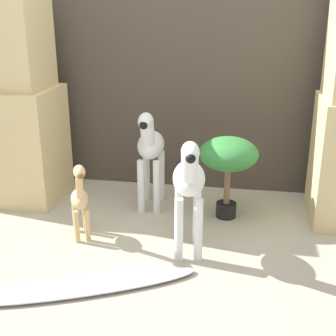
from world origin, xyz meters
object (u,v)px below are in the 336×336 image
at_px(zebra_right, 189,184).
at_px(potted_palm_front, 228,157).
at_px(zebra_left, 150,149).
at_px(giraffe_figurine, 80,198).
at_px(surfboard, 78,285).

xyz_separation_m(zebra_right, potted_palm_front, (0.20, 0.54, -0.01)).
distance_m(zebra_left, giraffe_figurine, 0.66).
bearing_deg(zebra_left, giraffe_figurine, -122.25).
height_order(zebra_left, potted_palm_front, zebra_left).
distance_m(zebra_right, zebra_left, 0.70).
bearing_deg(surfboard, potted_palm_front, 54.21).
bearing_deg(zebra_left, potted_palm_front, -6.63).
xyz_separation_m(giraffe_figurine, potted_palm_front, (0.89, 0.47, 0.16)).
height_order(zebra_right, potted_palm_front, zebra_right).
bearing_deg(zebra_right, potted_palm_front, 69.74).
relative_size(zebra_right, giraffe_figurine, 1.39).
height_order(zebra_right, surfboard, zebra_right).
xyz_separation_m(zebra_left, surfboard, (-0.18, -1.08, -0.43)).
bearing_deg(surfboard, zebra_right, 41.48).
bearing_deg(zebra_right, giraffe_figurine, 174.21).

